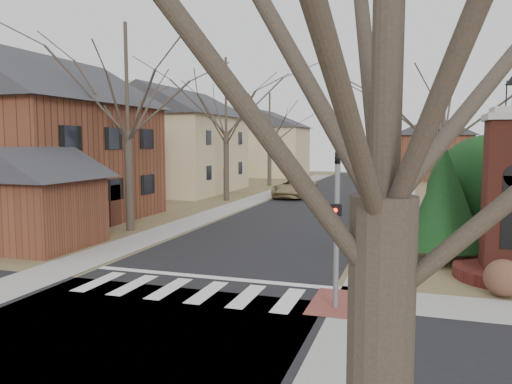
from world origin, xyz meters
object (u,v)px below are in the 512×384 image
at_px(sign_post, 391,228).
at_px(distant_car, 390,172).
at_px(brick_gate_monument, 510,211).
at_px(traffic_signal_pole, 337,210).
at_px(pickup_truck, 295,188).

xyz_separation_m(sign_post, distant_car, (-2.19, 45.31, -1.17)).
relative_size(brick_gate_monument, distant_car, 1.38).
xyz_separation_m(sign_post, brick_gate_monument, (3.41, 3.01, 0.22)).
bearing_deg(traffic_signal_pole, brick_gate_monument, 43.24).
xyz_separation_m(traffic_signal_pole, sign_post, (1.29, 1.41, -0.64)).
height_order(traffic_signal_pole, sign_post, traffic_signal_pole).
bearing_deg(traffic_signal_pole, pickup_truck, 105.67).
bearing_deg(distant_car, sign_post, 99.51).
distance_m(traffic_signal_pole, pickup_truck, 25.97).
bearing_deg(sign_post, brick_gate_monument, 41.42).
distance_m(sign_post, distant_car, 45.38).
xyz_separation_m(sign_post, pickup_truck, (-8.29, 23.53, -1.19)).
height_order(traffic_signal_pole, distant_car, traffic_signal_pole).
relative_size(traffic_signal_pole, sign_post, 1.64).
height_order(sign_post, distant_car, sign_post).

